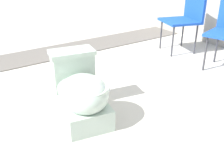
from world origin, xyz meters
The scene contains 4 objects.
ground_plane centered at (0.00, 0.00, 0.00)m, with size 14.00×14.00×0.00m, color #B7B2A8.
gravel_strip centered at (-1.37, 0.50, 0.01)m, with size 0.56×8.00×0.01m, color #605B56.
toilet centered at (0.23, -0.11, 0.22)m, with size 0.69×0.49×0.52m.
folding_chair_left centered at (-0.45, 1.85, 0.51)m, with size 0.55×0.55×0.83m.
Camera 1 is at (1.88, -0.93, 1.21)m, focal length 42.00 mm.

